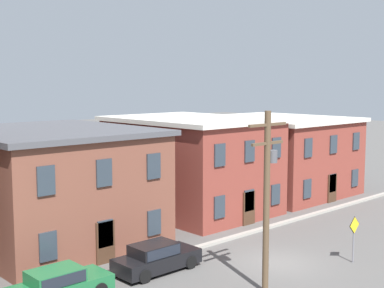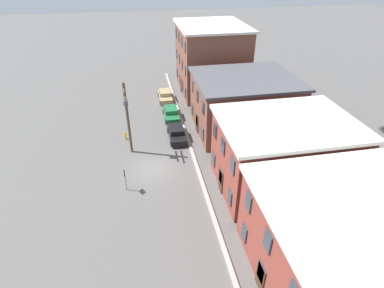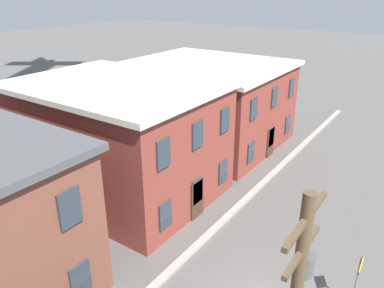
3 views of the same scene
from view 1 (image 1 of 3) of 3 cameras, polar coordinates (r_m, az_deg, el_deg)
The scene contains 9 objects.
ground_plane at distance 28.60m, azimuth 9.24°, elevation -12.35°, with size 200.00×200.00×0.00m, color #565451.
kerb_strip at distance 31.39m, azimuth 2.66°, elevation -10.39°, with size 56.00×0.36×0.16m, color #9E998E.
apartment_midblock at distance 32.37m, azimuth -14.88°, elevation -4.20°, with size 10.07×11.77×6.59m.
apartment_far at distance 38.60m, azimuth -0.11°, elevation -2.13°, with size 8.73×11.56×6.76m.
apartment_annex at distance 45.77m, azimuth 8.83°, elevation -1.10°, with size 10.38×11.71×6.33m.
car_green at distance 24.03m, azimuth -14.08°, elevation -14.31°, with size 4.40×1.92×1.43m.
car_black at distance 26.81m, azimuth -3.86°, elevation -11.90°, with size 4.40×1.92×1.43m.
caution_sign at distance 28.96m, azimuth 16.90°, elevation -8.97°, with size 0.92×0.08×2.43m.
utility_pole at distance 23.53m, azimuth 8.04°, elevation -5.03°, with size 2.40×0.44×8.04m.
Camera 1 is at (-21.41, -16.56, 9.24)m, focal length 50.00 mm.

